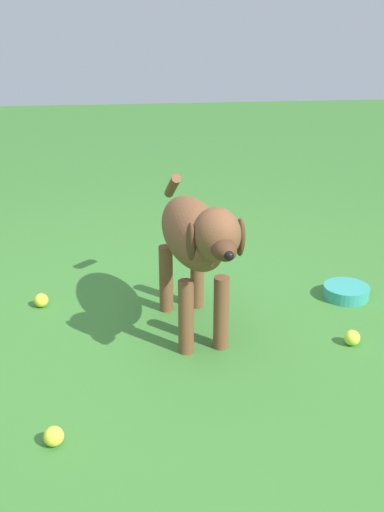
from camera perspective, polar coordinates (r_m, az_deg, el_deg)
name	(u,v)px	position (r m, az deg, el deg)	size (l,w,h in m)	color
ground	(150,359)	(2.47, -3.97, -9.67)	(14.00, 14.00, 0.00)	#38722D
dog	(195,239)	(2.46, 0.33, 1.59)	(0.30, 0.97, 0.66)	brown
tennis_ball_0	(54,436)	(2.08, -12.89, -16.21)	(0.07, 0.07, 0.07)	yellow
tennis_ball_1	(352,338)	(2.63, 14.84, -7.45)	(0.07, 0.07, 0.07)	#CEE53A
tennis_ball_2	(41,300)	(2.94, -14.01, -4.07)	(0.07, 0.07, 0.07)	yellow
water_bowl	(346,292)	(3.04, 14.31, -3.28)	(0.22, 0.22, 0.06)	teal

